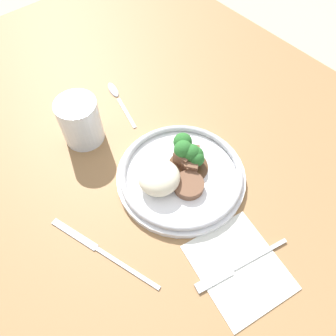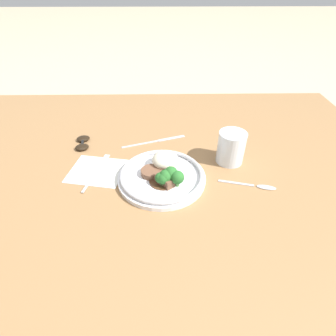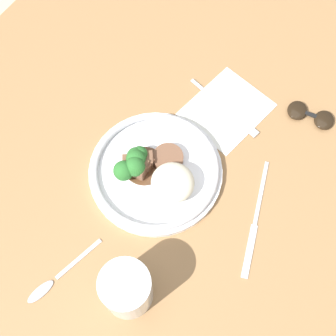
% 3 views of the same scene
% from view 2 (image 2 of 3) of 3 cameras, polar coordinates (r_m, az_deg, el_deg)
% --- Properties ---
extents(ground_plane, '(8.00, 8.00, 0.00)m').
position_cam_2_polar(ground_plane, '(0.81, -2.22, -2.14)').
color(ground_plane, tan).
extents(dining_table, '(1.51, 1.11, 0.04)m').
position_cam_2_polar(dining_table, '(0.80, -2.26, -0.99)').
color(dining_table, olive).
rests_on(dining_table, ground).
extents(napkin, '(0.18, 0.16, 0.00)m').
position_cam_2_polar(napkin, '(0.80, -15.19, -0.60)').
color(napkin, silver).
rests_on(napkin, dining_table).
extents(plate, '(0.25, 0.25, 0.06)m').
position_cam_2_polar(plate, '(0.73, -1.15, -1.34)').
color(plate, white).
rests_on(plate, dining_table).
extents(juice_glass, '(0.08, 0.08, 0.10)m').
position_cam_2_polar(juice_glass, '(0.81, 13.50, 4.06)').
color(juice_glass, orange).
rests_on(juice_glass, dining_table).
extents(fork, '(0.05, 0.18, 0.00)m').
position_cam_2_polar(fork, '(0.80, -14.87, -0.08)').
color(fork, '#B7B7BC').
rests_on(fork, napkin).
extents(knife, '(0.22, 0.08, 0.00)m').
position_cam_2_polar(knife, '(0.90, -2.54, 5.86)').
color(knife, '#B7B7BC').
rests_on(knife, dining_table).
extents(spoon, '(0.15, 0.05, 0.01)m').
position_cam_2_polar(spoon, '(0.76, 19.12, -3.77)').
color(spoon, '#B7B7BC').
rests_on(spoon, dining_table).
extents(sunglasses, '(0.06, 0.10, 0.01)m').
position_cam_2_polar(sunglasses, '(0.93, -18.10, 5.24)').
color(sunglasses, black).
rests_on(sunglasses, dining_table).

